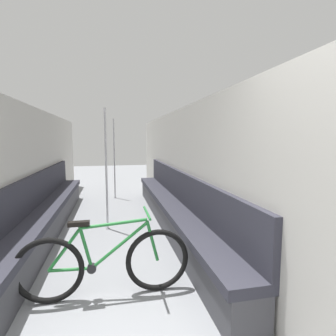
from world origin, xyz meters
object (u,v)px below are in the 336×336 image
at_px(bench_seat_row_right, 172,209).
at_px(bench_seat_row_left, 45,216).
at_px(bicycle, 105,263).
at_px(grab_pole_far, 114,160).
at_px(grab_pole_near, 106,171).

bearing_deg(bench_seat_row_right, bench_seat_row_left, 180.00).
height_order(bench_seat_row_left, bicycle, bench_seat_row_left).
bearing_deg(bench_seat_row_left, grab_pole_far, 66.16).
bearing_deg(grab_pole_far, bench_seat_row_left, -113.84).
height_order(bicycle, grab_pole_near, grab_pole_near).
distance_m(bench_seat_row_right, bicycle, 2.22).
relative_size(bench_seat_row_left, grab_pole_near, 2.66).
relative_size(bench_seat_row_right, grab_pole_near, 2.66).
distance_m(bench_seat_row_left, bench_seat_row_right, 2.14).
relative_size(bench_seat_row_left, bench_seat_row_right, 1.00).
distance_m(bicycle, grab_pole_far, 4.60).
relative_size(bicycle, grab_pole_far, 0.81).
bearing_deg(grab_pole_near, grab_pole_far, 86.10).
height_order(grab_pole_near, grab_pole_far, same).
xyz_separation_m(bicycle, grab_pole_far, (0.16, 4.54, 0.68)).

